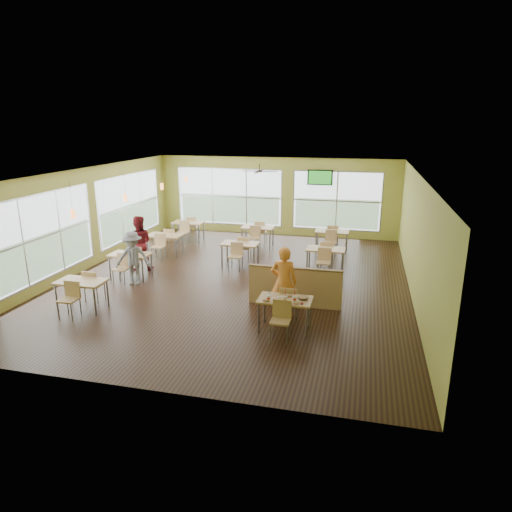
{
  "coord_description": "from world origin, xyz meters",
  "views": [
    {
      "loc": [
        3.61,
        -12.44,
        4.57
      ],
      "look_at": [
        0.92,
        -1.31,
        1.2
      ],
      "focal_mm": 32.0,
      "sensor_mm": 36.0,
      "label": 1
    }
  ],
  "objects_px": {
    "man_plaid": "(284,282)",
    "food_basket": "(303,298)",
    "half_wall_divider": "(295,287)",
    "main_table": "(285,304)"
  },
  "relations": [
    {
      "from": "half_wall_divider",
      "to": "man_plaid",
      "type": "height_order",
      "value": "man_plaid"
    },
    {
      "from": "main_table",
      "to": "man_plaid",
      "type": "distance_m",
      "value": 0.82
    },
    {
      "from": "man_plaid",
      "to": "food_basket",
      "type": "height_order",
      "value": "man_plaid"
    },
    {
      "from": "half_wall_divider",
      "to": "food_basket",
      "type": "distance_m",
      "value": 1.45
    },
    {
      "from": "main_table",
      "to": "half_wall_divider",
      "type": "relative_size",
      "value": 0.63
    },
    {
      "from": "main_table",
      "to": "half_wall_divider",
      "type": "height_order",
      "value": "half_wall_divider"
    },
    {
      "from": "half_wall_divider",
      "to": "food_basket",
      "type": "height_order",
      "value": "half_wall_divider"
    },
    {
      "from": "food_basket",
      "to": "half_wall_divider",
      "type": "bearing_deg",
      "value": 106.02
    },
    {
      "from": "half_wall_divider",
      "to": "food_basket",
      "type": "bearing_deg",
      "value": -73.98
    },
    {
      "from": "half_wall_divider",
      "to": "food_basket",
      "type": "relative_size",
      "value": 9.37
    }
  ]
}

